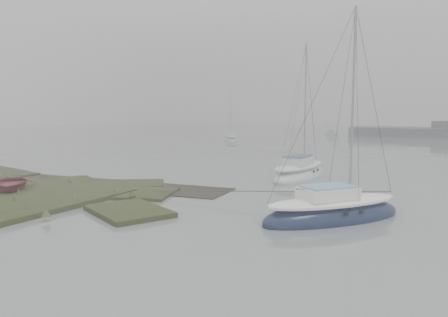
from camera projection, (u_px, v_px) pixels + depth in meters
ground at (325, 151)px, 44.34m from camera, size 160.00×160.00×0.00m
sailboat_main at (333, 213)px, 16.45m from camera, size 5.27×6.02×8.55m
sailboat_white at (299, 173)px, 26.72m from camera, size 2.36×6.38×8.87m
sailboat_far_a at (231, 139)px, 59.09m from camera, size 4.38×5.55×7.66m
sailboat_far_c at (333, 134)px, 72.56m from camera, size 4.04×4.01×6.05m
dinghy at (11, 183)px, 21.50m from camera, size 3.84×3.74×0.65m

